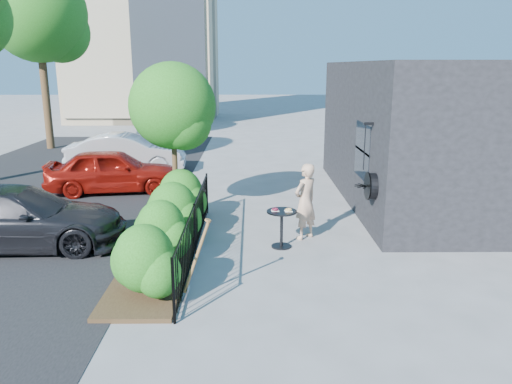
{
  "coord_description": "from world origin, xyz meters",
  "views": [
    {
      "loc": [
        -0.31,
        -10.01,
        3.89
      ],
      "look_at": [
        -0.2,
        0.58,
        1.2
      ],
      "focal_mm": 35.0,
      "sensor_mm": 36.0,
      "label": 1
    }
  ],
  "objects_px": {
    "street_tree_far": "(39,20)",
    "woman": "(305,202)",
    "car_darkgrey": "(17,218)",
    "patio_tree": "(175,111)",
    "car_red": "(113,171)",
    "car_silver": "(127,153)",
    "shovel": "(195,265)",
    "cafe_table": "(282,222)"
  },
  "relations": [
    {
      "from": "street_tree_far",
      "to": "car_silver",
      "type": "distance_m",
      "value": 9.01
    },
    {
      "from": "patio_tree",
      "to": "car_silver",
      "type": "bearing_deg",
      "value": 115.48
    },
    {
      "from": "woman",
      "to": "patio_tree",
      "type": "bearing_deg",
      "value": -71.71
    },
    {
      "from": "woman",
      "to": "car_red",
      "type": "relative_size",
      "value": 0.44
    },
    {
      "from": "cafe_table",
      "to": "car_silver",
      "type": "bearing_deg",
      "value": 123.18
    },
    {
      "from": "car_red",
      "to": "car_silver",
      "type": "relative_size",
      "value": 0.93
    },
    {
      "from": "patio_tree",
      "to": "cafe_table",
      "type": "xyz_separation_m",
      "value": [
        2.59,
        -2.4,
        -2.19
      ]
    },
    {
      "from": "street_tree_far",
      "to": "car_silver",
      "type": "relative_size",
      "value": 1.91
    },
    {
      "from": "car_silver",
      "to": "car_darkgrey",
      "type": "relative_size",
      "value": 0.94
    },
    {
      "from": "patio_tree",
      "to": "car_darkgrey",
      "type": "height_order",
      "value": "patio_tree"
    },
    {
      "from": "cafe_table",
      "to": "woman",
      "type": "bearing_deg",
      "value": 45.43
    },
    {
      "from": "street_tree_far",
      "to": "shovel",
      "type": "relative_size",
      "value": 5.53
    },
    {
      "from": "shovel",
      "to": "car_red",
      "type": "height_order",
      "value": "shovel"
    },
    {
      "from": "car_red",
      "to": "car_darkgrey",
      "type": "bearing_deg",
      "value": 163.11
    },
    {
      "from": "car_silver",
      "to": "car_darkgrey",
      "type": "bearing_deg",
      "value": 172.54
    },
    {
      "from": "cafe_table",
      "to": "woman",
      "type": "distance_m",
      "value": 0.87
    },
    {
      "from": "patio_tree",
      "to": "street_tree_far",
      "type": "distance_m",
      "value": 13.95
    },
    {
      "from": "car_darkgrey",
      "to": "street_tree_far",
      "type": "bearing_deg",
      "value": 15.08
    },
    {
      "from": "cafe_table",
      "to": "car_darkgrey",
      "type": "height_order",
      "value": "car_darkgrey"
    },
    {
      "from": "woman",
      "to": "car_silver",
      "type": "bearing_deg",
      "value": -93.88
    },
    {
      "from": "cafe_table",
      "to": "shovel",
      "type": "relative_size",
      "value": 0.59
    },
    {
      "from": "shovel",
      "to": "car_red",
      "type": "bearing_deg",
      "value": 114.13
    },
    {
      "from": "cafe_table",
      "to": "car_silver",
      "type": "relative_size",
      "value": 0.2
    },
    {
      "from": "woman",
      "to": "car_silver",
      "type": "xyz_separation_m",
      "value": [
        -5.91,
        7.58,
        -0.17
      ]
    },
    {
      "from": "shovel",
      "to": "car_silver",
      "type": "height_order",
      "value": "shovel"
    },
    {
      "from": "car_silver",
      "to": "car_darkgrey",
      "type": "height_order",
      "value": "car_silver"
    },
    {
      "from": "car_red",
      "to": "car_silver",
      "type": "distance_m",
      "value": 3.18
    },
    {
      "from": "shovel",
      "to": "car_darkgrey",
      "type": "bearing_deg",
      "value": 147.41
    },
    {
      "from": "woman",
      "to": "car_darkgrey",
      "type": "bearing_deg",
      "value": -37.27
    },
    {
      "from": "patio_tree",
      "to": "car_red",
      "type": "bearing_deg",
      "value": 132.94
    },
    {
      "from": "woman",
      "to": "cafe_table",
      "type": "bearing_deg",
      "value": 3.61
    },
    {
      "from": "patio_tree",
      "to": "street_tree_far",
      "type": "height_order",
      "value": "street_tree_far"
    },
    {
      "from": "shovel",
      "to": "car_red",
      "type": "relative_size",
      "value": 0.37
    },
    {
      "from": "cafe_table",
      "to": "car_silver",
      "type": "xyz_separation_m",
      "value": [
        -5.34,
        8.16,
        0.14
      ]
    },
    {
      "from": "car_silver",
      "to": "car_darkgrey",
      "type": "distance_m",
      "value": 8.1
    },
    {
      "from": "woman",
      "to": "shovel",
      "type": "height_order",
      "value": "woman"
    },
    {
      "from": "cafe_table",
      "to": "shovel",
      "type": "xyz_separation_m",
      "value": [
        -1.61,
        -2.59,
        0.08
      ]
    },
    {
      "from": "patio_tree",
      "to": "woman",
      "type": "relative_size",
      "value": 2.24
    },
    {
      "from": "street_tree_far",
      "to": "woman",
      "type": "bearing_deg",
      "value": -50.16
    },
    {
      "from": "shovel",
      "to": "car_silver",
      "type": "relative_size",
      "value": 0.34
    },
    {
      "from": "cafe_table",
      "to": "woman",
      "type": "xyz_separation_m",
      "value": [
        0.57,
        0.58,
        0.31
      ]
    },
    {
      "from": "car_red",
      "to": "car_darkgrey",
      "type": "xyz_separation_m",
      "value": [
        -0.77,
        -4.92,
        -0.02
      ]
    }
  ]
}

